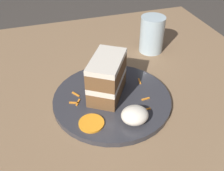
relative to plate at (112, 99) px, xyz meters
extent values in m
plane|color=#38332D|center=(0.01, 0.06, -0.04)|extent=(6.00, 6.00, 0.00)
cube|color=#846647|center=(0.01, 0.06, -0.02)|extent=(1.04, 1.17, 0.03)
cylinder|color=#333338|center=(0.00, 0.00, 0.00)|extent=(0.30, 0.30, 0.01)
cube|color=brown|center=(0.01, -0.02, 0.03)|extent=(0.13, 0.14, 0.04)
cube|color=silver|center=(0.01, -0.02, 0.05)|extent=(0.13, 0.14, 0.02)
cube|color=brown|center=(0.01, -0.02, 0.08)|extent=(0.13, 0.14, 0.04)
cube|color=silver|center=(0.01, -0.02, 0.11)|extent=(0.13, 0.14, 0.01)
ellipsoid|color=silver|center=(-0.02, 0.10, 0.03)|extent=(0.06, 0.06, 0.04)
cylinder|color=orange|center=(0.07, 0.08, 0.01)|extent=(0.06, 0.06, 0.00)
cube|color=orange|center=(-0.07, 0.07, 0.01)|extent=(0.02, 0.01, 0.00)
cube|color=orange|center=(0.09, -0.01, 0.01)|extent=(0.02, 0.02, 0.00)
cube|color=orange|center=(-0.09, -0.04, 0.01)|extent=(0.01, 0.02, 0.00)
cube|color=orange|center=(0.10, -0.01, 0.01)|extent=(0.02, 0.01, 0.00)
cube|color=orange|center=(0.09, -0.04, 0.01)|extent=(0.02, 0.02, 0.00)
cube|color=orange|center=(-0.08, 0.03, 0.01)|extent=(0.02, 0.01, 0.00)
cylinder|color=silver|center=(-0.20, -0.21, 0.05)|extent=(0.08, 0.08, 0.12)
cylinder|color=silver|center=(-0.20, -0.21, 0.01)|extent=(0.07, 0.07, 0.04)
camera|label=1|loc=(0.16, 0.49, 0.44)|focal=42.00mm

